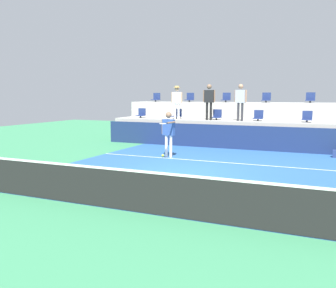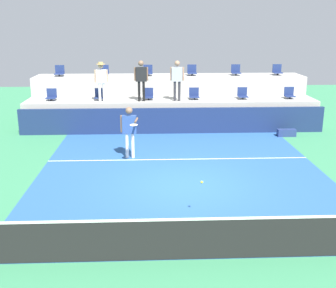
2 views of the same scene
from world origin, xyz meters
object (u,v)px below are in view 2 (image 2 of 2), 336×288
stadium_chair_upper_far_left (60,72)px  stadium_chair_upper_right (236,71)px  spectator_in_white (141,77)px  stadium_chair_lower_far_right (289,94)px  stadium_chair_lower_right (243,94)px  stadium_chair_lower_mid_right (194,95)px  stadium_chair_lower_mid_left (148,95)px  tennis_player (129,127)px  stadium_chair_lower_far_left (51,96)px  tennis_ball (202,182)px  equipment_bag (286,133)px  stadium_chair_upper_mid_left (148,71)px  stadium_chair_upper_far_right (277,71)px  spectator_leaning_on_rail (177,77)px  stadium_chair_upper_left (104,71)px  spectator_with_hat (101,78)px  stadium_chair_upper_mid_right (192,71)px  stadium_chair_lower_left (100,95)px

stadium_chair_upper_far_left → stadium_chair_upper_right: same height
spectator_in_white → stadium_chair_lower_far_right: bearing=3.3°
stadium_chair_lower_right → stadium_chair_lower_mid_right: bearing=180.0°
stadium_chair_lower_mid_left → tennis_player: bearing=-98.0°
stadium_chair_lower_far_left → tennis_ball: size_ratio=7.65×
equipment_bag → spectator_in_white: bearing=165.6°
stadium_chair_lower_far_left → stadium_chair_lower_mid_right: size_ratio=1.00×
stadium_chair_upper_far_left → tennis_ball: stadium_chair_upper_far_left is taller
stadium_chair_lower_mid_left → stadium_chair_upper_mid_left: 1.99m
stadium_chair_lower_far_right → stadium_chair_upper_far_right: bearing=92.6°
stadium_chair_lower_mid_right → stadium_chair_lower_right: same height
stadium_chair_upper_mid_left → spectator_leaning_on_rail: (1.27, -2.18, 0.00)m
stadium_chair_lower_far_right → spectator_in_white: spectator_in_white is taller
stadium_chair_lower_mid_left → stadium_chair_upper_right: bearing=22.8°
stadium_chair_upper_left → equipment_bag: size_ratio=0.68×
stadium_chair_upper_mid_left → spectator_with_hat: bearing=-132.7°
stadium_chair_upper_mid_right → stadium_chair_upper_right: same height
spectator_with_hat → tennis_ball: bearing=-69.8°
stadium_chair_upper_left → stadium_chair_upper_far_right: size_ratio=1.00×
stadium_chair_lower_mid_right → stadium_chair_upper_far_right: 4.71m
stadium_chair_upper_far_left → tennis_player: size_ratio=0.29×
tennis_ball → stadium_chair_upper_mid_right: bearing=85.7°
stadium_chair_upper_mid_left → stadium_chair_upper_mid_right: same height
stadium_chair_lower_far_left → stadium_chair_lower_right: same height
stadium_chair_upper_far_left → stadium_chair_upper_mid_left: size_ratio=1.00×
stadium_chair_upper_far_right → stadium_chair_lower_far_left: bearing=-170.4°
stadium_chair_upper_far_left → spectator_with_hat: 3.12m
stadium_chair_upper_left → tennis_ball: size_ratio=7.65×
equipment_bag → stadium_chair_upper_left: bearing=154.6°
stadium_chair_lower_mid_left → tennis_ball: size_ratio=7.65×
stadium_chair_lower_mid_right → stadium_chair_upper_left: bearing=156.7°
tennis_player → tennis_ball: bearing=-67.9°
spectator_with_hat → stadium_chair_upper_right: bearing=19.1°
stadium_chair_upper_mid_left → tennis_player: size_ratio=0.29×
stadium_chair_lower_right → stadium_chair_upper_right: 1.99m
stadium_chair_upper_right → equipment_bag: size_ratio=0.68×
stadium_chair_lower_mid_right → stadium_chair_lower_far_right: bearing=0.0°
spectator_leaning_on_rail → tennis_ball: size_ratio=25.85×
stadium_chair_lower_mid_left → stadium_chair_upper_mid_left: bearing=90.4°
stadium_chair_upper_mid_right → stadium_chair_upper_mid_left: bearing=180.0°
tennis_player → stadium_chair_lower_mid_right: bearing=59.6°
stadium_chair_upper_mid_right → spectator_with_hat: bearing=-152.2°
stadium_chair_lower_far_left → stadium_chair_upper_far_left: size_ratio=1.00×
stadium_chair_lower_far_right → spectator_leaning_on_rail: spectator_leaning_on_rail is taller
stadium_chair_upper_right → stadium_chair_upper_far_right: (2.05, 0.00, 0.00)m
stadium_chair_lower_left → stadium_chair_upper_far_right: size_ratio=1.00×
stadium_chair_upper_far_right → stadium_chair_lower_right: bearing=-139.0°
stadium_chair_upper_far_right → spectator_leaning_on_rail: 5.51m
stadium_chair_upper_mid_left → stadium_chair_upper_far_right: 6.34m
stadium_chair_upper_left → spectator_in_white: size_ratio=0.29×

